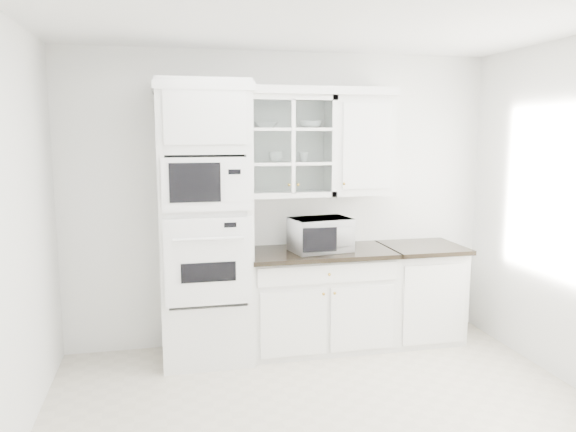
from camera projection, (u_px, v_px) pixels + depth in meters
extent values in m
cube|color=beige|center=(337.00, 429.00, 3.76)|extent=(4.00, 3.50, 0.01)
cube|color=white|center=(282.00, 200.00, 5.24)|extent=(4.00, 0.02, 2.70)
cube|color=white|center=(342.00, 12.00, 3.36)|extent=(4.00, 3.50, 0.02)
cube|color=silver|center=(204.00, 224.00, 4.80)|extent=(0.76, 0.65, 2.40)
cube|color=white|center=(208.00, 262.00, 4.51)|extent=(0.70, 0.03, 0.72)
cube|color=black|center=(209.00, 272.00, 4.51)|extent=(0.44, 0.01, 0.16)
cube|color=white|center=(207.00, 185.00, 4.42)|extent=(0.70, 0.03, 0.43)
cube|color=black|center=(195.00, 183.00, 4.38)|extent=(0.40, 0.01, 0.31)
cube|color=silver|center=(319.00, 301.00, 5.16)|extent=(1.30, 0.60, 0.88)
cube|color=black|center=(320.00, 253.00, 5.06)|extent=(1.32, 0.67, 0.04)
cube|color=silver|center=(419.00, 294.00, 5.37)|extent=(0.70, 0.60, 0.88)
cube|color=black|center=(423.00, 248.00, 5.27)|extent=(0.72, 0.67, 0.04)
cube|color=silver|center=(289.00, 146.00, 5.02)|extent=(0.80, 0.33, 0.90)
cube|color=silver|center=(289.00, 163.00, 5.05)|extent=(0.74, 0.29, 0.02)
cube|color=silver|center=(289.00, 129.00, 5.00)|extent=(0.74, 0.29, 0.02)
cube|color=silver|center=(360.00, 146.00, 5.17)|extent=(0.55, 0.33, 0.90)
cube|color=white|center=(278.00, 91.00, 4.90)|extent=(2.14, 0.38, 0.07)
imported|color=white|center=(320.00, 234.00, 5.02)|extent=(0.58, 0.51, 0.30)
imported|color=white|center=(266.00, 125.00, 4.96)|extent=(0.25, 0.25, 0.05)
imported|color=white|center=(310.00, 125.00, 5.05)|extent=(0.27, 0.27, 0.07)
imported|color=white|center=(276.00, 157.00, 5.02)|extent=(0.14, 0.14, 0.09)
imported|color=white|center=(304.00, 157.00, 5.07)|extent=(0.11, 0.11, 0.08)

